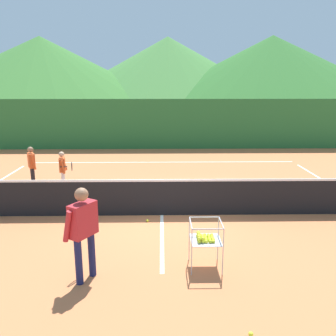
{
  "coord_description": "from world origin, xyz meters",
  "views": [
    {
      "loc": [
        -0.0,
        -8.64,
        3.39
      ],
      "look_at": [
        0.17,
        0.38,
        1.18
      ],
      "focal_mm": 37.56,
      "sensor_mm": 36.0,
      "label": 1
    }
  ],
  "objects_px": {
    "tennis_net": "(162,197)",
    "tennis_ball_6": "(251,334)",
    "student_1": "(63,167)",
    "instructor": "(83,226)",
    "tennis_ball_2": "(148,221)",
    "student_0": "(32,163)",
    "ball_cart": "(205,238)"
  },
  "relations": [
    {
      "from": "instructor",
      "to": "tennis_ball_2",
      "type": "xyz_separation_m",
      "value": [
        0.98,
        2.6,
        -0.98
      ]
    },
    {
      "from": "tennis_net",
      "to": "student_0",
      "type": "distance_m",
      "value": 5.01
    },
    {
      "from": "tennis_net",
      "to": "student_0",
      "type": "xyz_separation_m",
      "value": [
        -4.25,
        2.62,
        0.31
      ]
    },
    {
      "from": "student_0",
      "to": "tennis_ball_2",
      "type": "relative_size",
      "value": 19.93
    },
    {
      "from": "tennis_net",
      "to": "tennis_ball_6",
      "type": "bearing_deg",
      "value": -75.03
    },
    {
      "from": "tennis_ball_2",
      "to": "tennis_ball_6",
      "type": "distance_m",
      "value": 4.38
    },
    {
      "from": "ball_cart",
      "to": "tennis_ball_6",
      "type": "xyz_separation_m",
      "value": [
        0.42,
        -1.86,
        -0.55
      ]
    },
    {
      "from": "tennis_ball_6",
      "to": "student_0",
      "type": "bearing_deg",
      "value": 127.36
    },
    {
      "from": "tennis_net",
      "to": "student_1",
      "type": "height_order",
      "value": "student_1"
    },
    {
      "from": "tennis_ball_2",
      "to": "tennis_ball_6",
      "type": "relative_size",
      "value": 1.0
    },
    {
      "from": "student_0",
      "to": "ball_cart",
      "type": "xyz_separation_m",
      "value": [
        5.04,
        -5.3,
        -0.22
      ]
    },
    {
      "from": "tennis_ball_6",
      "to": "tennis_net",
      "type": "bearing_deg",
      "value": 104.97
    },
    {
      "from": "tennis_net",
      "to": "student_1",
      "type": "distance_m",
      "value": 3.87
    },
    {
      "from": "tennis_net",
      "to": "ball_cart",
      "type": "relative_size",
      "value": 12.59
    },
    {
      "from": "tennis_net",
      "to": "instructor",
      "type": "relative_size",
      "value": 6.7
    },
    {
      "from": "instructor",
      "to": "student_0",
      "type": "relative_size",
      "value": 1.25
    },
    {
      "from": "student_1",
      "to": "tennis_ball_6",
      "type": "distance_m",
      "value": 8.09
    },
    {
      "from": "tennis_ball_2",
      "to": "tennis_ball_6",
      "type": "height_order",
      "value": "same"
    },
    {
      "from": "tennis_net",
      "to": "tennis_ball_2",
      "type": "bearing_deg",
      "value": -128.89
    },
    {
      "from": "instructor",
      "to": "student_1",
      "type": "bearing_deg",
      "value": 108.77
    },
    {
      "from": "student_1",
      "to": "tennis_ball_6",
      "type": "height_order",
      "value": "student_1"
    },
    {
      "from": "student_0",
      "to": "student_1",
      "type": "bearing_deg",
      "value": -18.69
    },
    {
      "from": "tennis_ball_6",
      "to": "ball_cart",
      "type": "bearing_deg",
      "value": 102.77
    },
    {
      "from": "tennis_net",
      "to": "tennis_ball_6",
      "type": "xyz_separation_m",
      "value": [
        1.21,
        -4.54,
        -0.47
      ]
    },
    {
      "from": "instructor",
      "to": "student_0",
      "type": "xyz_separation_m",
      "value": [
        -2.91,
        5.67,
        -0.2
      ]
    },
    {
      "from": "tennis_net",
      "to": "tennis_ball_2",
      "type": "height_order",
      "value": "tennis_net"
    },
    {
      "from": "student_0",
      "to": "tennis_ball_6",
      "type": "relative_size",
      "value": 19.93
    },
    {
      "from": "tennis_ball_2",
      "to": "tennis_ball_6",
      "type": "xyz_separation_m",
      "value": [
        1.57,
        -4.09,
        0.0
      ]
    },
    {
      "from": "student_1",
      "to": "ball_cart",
      "type": "distance_m",
      "value": 6.3
    },
    {
      "from": "student_0",
      "to": "ball_cart",
      "type": "relative_size",
      "value": 1.51
    },
    {
      "from": "instructor",
      "to": "student_0",
      "type": "distance_m",
      "value": 6.37
    },
    {
      "from": "student_0",
      "to": "student_1",
      "type": "height_order",
      "value": "student_0"
    }
  ]
}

